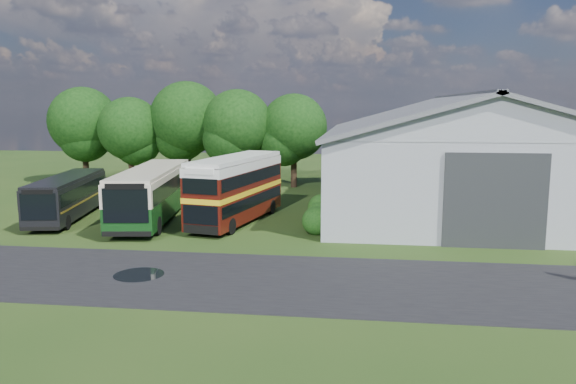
# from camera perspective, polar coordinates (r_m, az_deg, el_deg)

# --- Properties ---
(ground) EXTENTS (120.00, 120.00, 0.00)m
(ground) POSITION_cam_1_polar(r_m,az_deg,el_deg) (28.01, -9.70, -6.64)
(ground) COLOR #1B3711
(ground) RESTS_ON ground
(asphalt_road) EXTENTS (60.00, 8.00, 0.02)m
(asphalt_road) POSITION_cam_1_polar(r_m,az_deg,el_deg) (24.48, -5.00, -8.82)
(asphalt_road) COLOR black
(asphalt_road) RESTS_ON ground
(puddle) EXTENTS (2.20, 2.20, 0.01)m
(puddle) POSITION_cam_1_polar(r_m,az_deg,el_deg) (25.80, -14.91, -8.16)
(puddle) COLOR black
(puddle) RESTS_ON ground
(storage_shed) EXTENTS (18.80, 24.80, 8.15)m
(storage_shed) POSITION_cam_1_polar(r_m,az_deg,el_deg) (42.43, 16.87, 4.06)
(storage_shed) COLOR gray
(storage_shed) RESTS_ON ground
(tree_left_a) EXTENTS (6.46, 6.46, 9.12)m
(tree_left_a) POSITION_cam_1_polar(r_m,az_deg,el_deg) (56.68, -20.07, 6.74)
(tree_left_a) COLOR black
(tree_left_a) RESTS_ON ground
(tree_left_b) EXTENTS (5.78, 5.78, 8.16)m
(tree_left_b) POSITION_cam_1_polar(r_m,az_deg,el_deg) (53.65, -15.76, 6.19)
(tree_left_b) COLOR black
(tree_left_b) RESTS_ON ground
(tree_mid) EXTENTS (6.80, 6.80, 9.60)m
(tree_mid) POSITION_cam_1_polar(r_m,az_deg,el_deg) (53.09, -10.24, 7.36)
(tree_mid) COLOR black
(tree_mid) RESTS_ON ground
(tree_right_a) EXTENTS (6.26, 6.26, 8.83)m
(tree_right_a) POSITION_cam_1_polar(r_m,az_deg,el_deg) (50.83, -5.15, 6.85)
(tree_right_a) COLOR black
(tree_right_a) RESTS_ON ground
(tree_right_b) EXTENTS (5.98, 5.98, 8.45)m
(tree_right_b) POSITION_cam_1_polar(r_m,az_deg,el_deg) (50.77, 0.60, 6.60)
(tree_right_b) COLOR black
(tree_right_b) RESTS_ON ground
(shrub_front) EXTENTS (1.70, 1.70, 1.70)m
(shrub_front) POSITION_cam_1_polar(r_m,az_deg,el_deg) (32.71, 2.90, -4.28)
(shrub_front) COLOR #194714
(shrub_front) RESTS_ON ground
(shrub_mid) EXTENTS (1.60, 1.60, 1.60)m
(shrub_mid) POSITION_cam_1_polar(r_m,az_deg,el_deg) (34.66, 3.17, -3.53)
(shrub_mid) COLOR #194714
(shrub_mid) RESTS_ON ground
(shrub_back) EXTENTS (1.80, 1.80, 1.80)m
(shrub_back) POSITION_cam_1_polar(r_m,az_deg,el_deg) (36.61, 3.41, -2.87)
(shrub_back) COLOR #194714
(shrub_back) RESTS_ON ground
(bus_green_single) EXTENTS (4.51, 12.58, 3.39)m
(bus_green_single) POSITION_cam_1_polar(r_m,az_deg,el_deg) (37.28, -13.63, -0.07)
(bus_green_single) COLOR black
(bus_green_single) RESTS_ON ground
(bus_maroon_double) EXTENTS (4.41, 10.10, 4.21)m
(bus_maroon_double) POSITION_cam_1_polar(r_m,az_deg,el_deg) (35.72, -5.25, 0.24)
(bus_maroon_double) COLOR black
(bus_maroon_double) RESTS_ON ground
(bus_dark_single) EXTENTS (4.16, 10.33, 2.78)m
(bus_dark_single) POSITION_cam_1_polar(r_m,az_deg,el_deg) (39.60, -21.46, -0.40)
(bus_dark_single) COLOR black
(bus_dark_single) RESTS_ON ground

